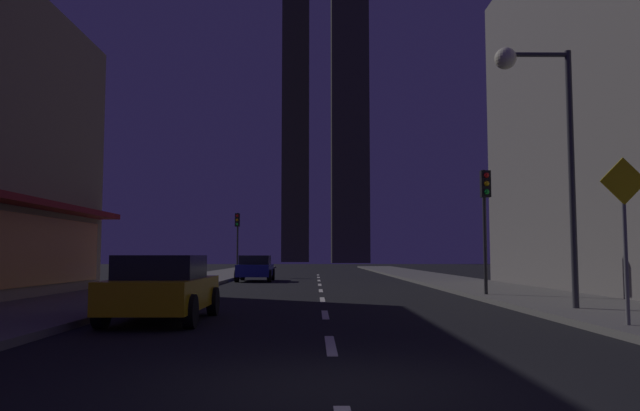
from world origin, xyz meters
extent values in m
cube|color=black|center=(0.00, 32.00, -0.05)|extent=(78.00, 136.00, 0.10)
cube|color=#605E59|center=(7.00, 32.00, 0.07)|extent=(4.00, 76.00, 0.15)
cube|color=#605E59|center=(-7.00, 32.00, 0.07)|extent=(4.00, 76.00, 0.15)
cube|color=silver|center=(0.00, 3.20, 0.01)|extent=(0.16, 2.20, 0.01)
cube|color=silver|center=(0.00, 8.40, 0.01)|extent=(0.16, 2.20, 0.01)
cube|color=silver|center=(0.00, 13.60, 0.01)|extent=(0.16, 2.20, 0.01)
cube|color=silver|center=(0.00, 18.80, 0.01)|extent=(0.16, 2.20, 0.01)
cube|color=silver|center=(0.00, 24.00, 0.01)|extent=(0.16, 2.20, 0.01)
cube|color=silver|center=(0.00, 29.20, 0.01)|extent=(0.16, 2.20, 0.01)
cube|color=silver|center=(0.00, 34.40, 0.01)|extent=(0.16, 2.20, 0.01)
cube|color=silver|center=(0.00, 39.60, 0.01)|extent=(0.16, 2.20, 0.01)
cube|color=#363328|center=(-4.60, 135.33, 33.84)|extent=(6.12, 7.25, 67.68)
cube|color=#3D3A2E|center=(6.79, 117.08, 30.50)|extent=(7.38, 7.49, 60.99)
cube|color=gold|center=(-3.60, 6.93, 0.61)|extent=(1.80, 4.20, 0.65)
cube|color=black|center=(-3.60, 6.73, 1.17)|extent=(1.64, 2.00, 0.55)
cylinder|color=black|center=(-4.48, 8.33, 0.34)|extent=(0.22, 0.68, 0.68)
cylinder|color=black|center=(-2.72, 8.33, 0.34)|extent=(0.22, 0.68, 0.68)
cylinder|color=black|center=(-4.48, 5.53, 0.34)|extent=(0.22, 0.68, 0.68)
cylinder|color=black|center=(-2.72, 5.53, 0.34)|extent=(0.22, 0.68, 0.68)
sphere|color=white|center=(-4.15, 8.98, 0.67)|extent=(0.18, 0.18, 0.18)
sphere|color=white|center=(-3.05, 8.98, 0.67)|extent=(0.18, 0.18, 0.18)
cube|color=navy|center=(-3.60, 28.61, 0.61)|extent=(1.80, 4.20, 0.65)
cube|color=black|center=(-3.60, 28.41, 1.17)|extent=(1.64, 2.00, 0.55)
cylinder|color=black|center=(-4.48, 30.01, 0.34)|extent=(0.22, 0.68, 0.68)
cylinder|color=black|center=(-2.72, 30.01, 0.34)|extent=(0.22, 0.68, 0.68)
cylinder|color=black|center=(-4.48, 27.21, 0.34)|extent=(0.22, 0.68, 0.68)
cylinder|color=black|center=(-2.72, 27.21, 0.34)|extent=(0.22, 0.68, 0.68)
sphere|color=white|center=(-4.15, 30.66, 0.67)|extent=(0.18, 0.18, 0.18)
sphere|color=white|center=(-3.05, 30.66, 0.67)|extent=(0.18, 0.18, 0.18)
cylinder|color=gold|center=(-5.90, 20.92, 0.43)|extent=(0.22, 0.22, 0.55)
sphere|color=gold|center=(-5.90, 20.92, 0.70)|extent=(0.21, 0.21, 0.21)
cylinder|color=gold|center=(-5.90, 20.92, 0.18)|extent=(0.30, 0.30, 0.06)
cylinder|color=gold|center=(-6.06, 20.92, 0.45)|extent=(0.10, 0.10, 0.10)
cylinder|color=gold|center=(-5.74, 20.92, 0.45)|extent=(0.10, 0.10, 0.10)
cylinder|color=#2D2D2D|center=(5.50, 14.10, 2.25)|extent=(0.12, 0.12, 4.20)
cube|color=black|center=(5.50, 13.90, 3.85)|extent=(0.32, 0.24, 0.90)
sphere|color=red|center=(5.50, 13.77, 4.13)|extent=(0.18, 0.18, 0.18)
sphere|color=#F2B20C|center=(5.50, 13.77, 3.85)|extent=(0.18, 0.18, 0.18)
sphere|color=#19D833|center=(5.50, 13.77, 3.57)|extent=(0.18, 0.18, 0.18)
cylinder|color=#2D2D2D|center=(-5.50, 35.64, 2.25)|extent=(0.12, 0.12, 4.20)
cube|color=black|center=(-5.50, 35.44, 3.85)|extent=(0.32, 0.24, 0.90)
sphere|color=red|center=(-5.50, 35.31, 4.13)|extent=(0.18, 0.18, 0.18)
sphere|color=#F2B20C|center=(-5.50, 35.31, 3.85)|extent=(0.18, 0.18, 0.18)
sphere|color=#19D833|center=(-5.50, 35.31, 3.57)|extent=(0.18, 0.18, 0.18)
cylinder|color=#38383D|center=(6.20, 8.54, 3.40)|extent=(0.16, 0.16, 6.50)
cylinder|color=#38383D|center=(5.40, 8.54, 6.55)|extent=(1.60, 0.12, 0.12)
sphere|color=#FCF7CC|center=(4.60, 8.54, 6.45)|extent=(0.56, 0.56, 0.56)
cylinder|color=slate|center=(5.60, 4.76, 1.35)|extent=(0.08, 0.08, 2.40)
cube|color=yellow|center=(5.60, 4.73, 2.85)|extent=(0.91, 0.03, 0.91)
camera|label=1|loc=(-0.26, -7.01, 1.44)|focal=35.18mm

